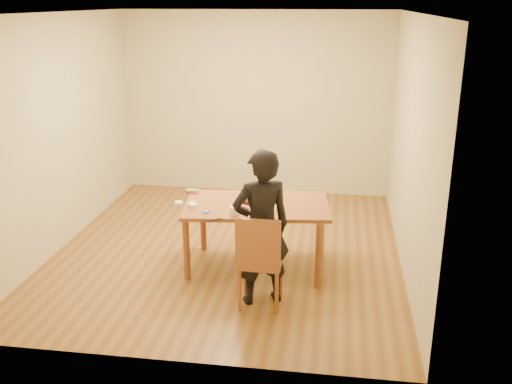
# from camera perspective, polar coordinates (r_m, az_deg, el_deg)

# --- Properties ---
(room_shell) EXTENTS (4.00, 4.50, 2.70)m
(room_shell) POSITION_cam_1_polar(r_m,az_deg,el_deg) (6.74, -2.36, 5.99)
(room_shell) COLOR brown
(room_shell) RESTS_ON ground
(dining_table) EXTENTS (1.63, 1.08, 0.04)m
(dining_table) POSITION_cam_1_polar(r_m,az_deg,el_deg) (6.13, 0.07, -1.36)
(dining_table) COLOR brown
(dining_table) RESTS_ON floor
(dining_chair) EXTENTS (0.43, 0.43, 0.04)m
(dining_chair) POSITION_cam_1_polar(r_m,az_deg,el_deg) (5.51, 0.46, -6.91)
(dining_chair) COLOR brown
(dining_chair) RESTS_ON floor
(cake_plate) EXTENTS (0.30, 0.30, 0.02)m
(cake_plate) POSITION_cam_1_polar(r_m,az_deg,el_deg) (6.20, -0.15, -0.80)
(cake_plate) COLOR red
(cake_plate) RESTS_ON dining_table
(cake) EXTENTS (0.19, 0.19, 0.06)m
(cake) POSITION_cam_1_polar(r_m,az_deg,el_deg) (6.19, -0.15, -0.43)
(cake) COLOR white
(cake) RESTS_ON cake_plate
(frosting_dome) EXTENTS (0.19, 0.19, 0.03)m
(frosting_dome) POSITION_cam_1_polar(r_m,az_deg,el_deg) (6.18, -0.15, -0.04)
(frosting_dome) COLOR white
(frosting_dome) RESTS_ON cake
(frosting_tub) EXTENTS (0.10, 0.10, 0.09)m
(frosting_tub) POSITION_cam_1_polar(r_m,az_deg,el_deg) (5.81, -2.20, -1.87)
(frosting_tub) COLOR white
(frosting_tub) RESTS_ON dining_table
(frosting_lid) EXTENTS (0.09, 0.09, 0.01)m
(frosting_lid) POSITION_cam_1_polar(r_m,az_deg,el_deg) (5.90, -5.00, -2.01)
(frosting_lid) COLOR #18499C
(frosting_lid) RESTS_ON dining_table
(frosting_dollop) EXTENTS (0.04, 0.04, 0.02)m
(frosting_dollop) POSITION_cam_1_polar(r_m,az_deg,el_deg) (5.90, -5.00, -1.89)
(frosting_dollop) COLOR white
(frosting_dollop) RESTS_ON frosting_lid
(ramekin_green) EXTENTS (0.08, 0.08, 0.04)m
(ramekin_green) POSITION_cam_1_polar(r_m,az_deg,el_deg) (6.05, -6.25, -1.37)
(ramekin_green) COLOR white
(ramekin_green) RESTS_ON dining_table
(ramekin_yellow) EXTENTS (0.08, 0.08, 0.04)m
(ramekin_yellow) POSITION_cam_1_polar(r_m,az_deg,el_deg) (6.09, -6.45, -1.22)
(ramekin_yellow) COLOR white
(ramekin_yellow) RESTS_ON dining_table
(ramekin_multi) EXTENTS (0.09, 0.09, 0.04)m
(ramekin_multi) POSITION_cam_1_polar(r_m,az_deg,el_deg) (6.12, -7.73, -1.16)
(ramekin_multi) COLOR white
(ramekin_multi) RESTS_ON dining_table
(candy_box_pink) EXTENTS (0.14, 0.08, 0.02)m
(candy_box_pink) POSITION_cam_1_polar(r_m,az_deg,el_deg) (6.50, -6.37, -0.02)
(candy_box_pink) COLOR #DF3470
(candy_box_pink) RESTS_ON dining_table
(candy_box_green) EXTENTS (0.15, 0.09, 0.02)m
(candy_box_green) POSITION_cam_1_polar(r_m,az_deg,el_deg) (6.49, -6.41, 0.17)
(candy_box_green) COLOR #24931B
(candy_box_green) RESTS_ON candy_box_pink
(spatula) EXTENTS (0.14, 0.11, 0.01)m
(spatula) POSITION_cam_1_polar(r_m,az_deg,el_deg) (5.69, -4.22, -2.79)
(spatula) COLOR black
(spatula) RESTS_ON dining_table
(person) EXTENTS (0.67, 0.57, 1.55)m
(person) POSITION_cam_1_polar(r_m,az_deg,el_deg) (5.42, 0.54, -3.62)
(person) COLOR black
(person) RESTS_ON floor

